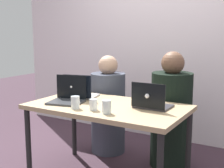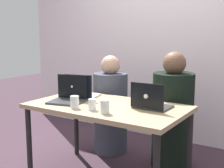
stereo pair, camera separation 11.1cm
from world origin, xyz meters
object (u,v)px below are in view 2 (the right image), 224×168
Objects in this scene: person_on_right at (173,117)px; water_glass_right at (105,108)px; laptop_back_right at (151,103)px; laptop_front_left at (68,96)px; person_on_left at (110,110)px; water_glass_center at (92,105)px; laptop_back_left at (82,92)px; water_glass_left at (75,103)px.

water_glass_right is at bearing 80.87° from person_on_right.
person_on_right is 0.59m from laptop_back_right.
person_on_right is 3.37× the size of laptop_front_left.
laptop_back_right is at bearing 154.10° from person_on_left.
person_on_left reaches higher than water_glass_center.
laptop_back_left reaches higher than water_glass_center.
person_on_left is at bearing -104.52° from laptop_back_left.
laptop_back_left is 0.52m from water_glass_center.
laptop_front_left is 0.22m from laptop_back_left.
water_glass_left is at bearing -50.87° from laptop_front_left.
laptop_back_right is at bearing 31.88° from water_glass_left.
water_glass_right is at bearing 56.08° from laptop_back_right.
laptop_back_right reaches higher than water_glass_left.
person_on_left is 0.95m from water_glass_left.
water_glass_right is at bearing -30.61° from laptop_front_left.
water_glass_center is 0.17m from water_glass_left.
person_on_left is 3.31× the size of laptop_back_left.
laptop_back_right is 0.91× the size of laptop_back_left.
person_on_left is 0.75m from person_on_right.
person_on_right is 1.07m from water_glass_left.
person_on_left is 0.97m from water_glass_center.
laptop_back_left reaches higher than water_glass_right.
person_on_left is 0.78m from laptop_front_left.
person_on_right reaches higher than laptop_back_left.
person_on_right is 1.07m from laptop_front_left.
laptop_front_left reaches higher than water_glass_left.
water_glass_center is 0.16m from water_glass_right.
laptop_back_left is 3.12× the size of water_glass_left.
water_glass_left is at bearing 112.39° from person_on_left.
laptop_back_right reaches higher than water_glass_center.
laptop_front_left is 1.04× the size of laptop_back_left.
laptop_back_right is (0.01, -0.54, 0.25)m from person_on_right.
laptop_front_left is 0.39m from water_glass_center.
person_on_left reaches higher than laptop_front_left.
laptop_front_left is at bearing 99.11° from person_on_left.
laptop_front_left is at bearing 160.93° from water_glass_center.
person_on_left is 10.31× the size of water_glass_left.
person_on_right is 12.45× the size of water_glass_center.
water_glass_center is at bearing 125.00° from laptop_back_left.
water_glass_left is (0.21, -0.16, -0.01)m from laptop_front_left.
person_on_left is 0.94× the size of person_on_right.
laptop_front_left is 0.26m from water_glass_left.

